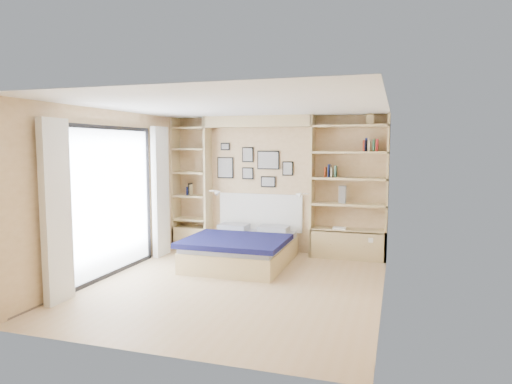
% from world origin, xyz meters
% --- Properties ---
extents(ground, '(4.50, 4.50, 0.00)m').
position_xyz_m(ground, '(0.00, 0.00, 0.00)').
color(ground, tan).
rests_on(ground, ground).
extents(room_shell, '(4.50, 4.50, 4.50)m').
position_xyz_m(room_shell, '(-0.39, 1.52, 1.08)').
color(room_shell, '#DDB98B').
rests_on(room_shell, ground).
extents(bed, '(1.60, 2.05, 1.07)m').
position_xyz_m(bed, '(-0.30, 1.18, 0.26)').
color(bed, '#CBB57D').
rests_on(bed, ground).
extents(photo_gallery, '(1.48, 0.02, 0.82)m').
position_xyz_m(photo_gallery, '(-0.45, 2.22, 1.60)').
color(photo_gallery, black).
rests_on(photo_gallery, ground).
extents(reading_lamps, '(1.92, 0.12, 0.15)m').
position_xyz_m(reading_lamps, '(-0.30, 2.00, 1.10)').
color(reading_lamps, silver).
rests_on(reading_lamps, ground).
extents(shelf_decor, '(3.53, 0.23, 2.03)m').
position_xyz_m(shelf_decor, '(1.07, 2.07, 1.69)').
color(shelf_decor, '#A43614').
rests_on(shelf_decor, ground).
extents(deck, '(3.20, 4.00, 0.05)m').
position_xyz_m(deck, '(-3.60, 0.00, 0.00)').
color(deck, brown).
rests_on(deck, ground).
extents(deck_chair, '(0.57, 0.81, 0.75)m').
position_xyz_m(deck_chair, '(-3.56, 0.79, 0.36)').
color(deck_chair, tan).
rests_on(deck_chair, ground).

